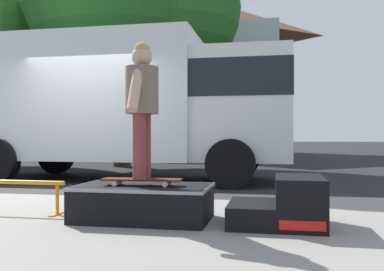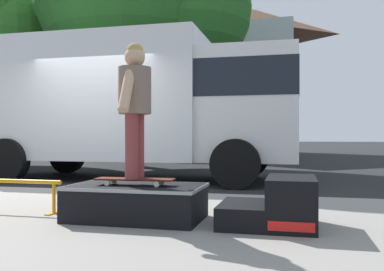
{
  "view_description": "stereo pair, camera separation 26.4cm",
  "coord_description": "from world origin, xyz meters",
  "px_view_note": "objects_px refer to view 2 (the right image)",
  "views": [
    {
      "loc": [
        3.55,
        -6.55,
        0.95
      ],
      "look_at": [
        2.46,
        -0.91,
        0.96
      ],
      "focal_mm": 39.58,
      "sensor_mm": 36.0,
      "label": 1
    },
    {
      "loc": [
        3.81,
        -6.49,
        0.95
      ],
      "look_at": [
        2.46,
        -0.91,
        0.96
      ],
      "focal_mm": 39.58,
      "sensor_mm": 36.0,
      "label": 2
    }
  ],
  "objects_px": {
    "skate_box": "(136,201)",
    "skateboard": "(135,180)",
    "skater_kid": "(135,99)",
    "box_truck": "(137,102)",
    "kicker_ramp": "(276,206)"
  },
  "relations": [
    {
      "from": "skate_box",
      "to": "kicker_ramp",
      "type": "xyz_separation_m",
      "value": [
        1.36,
        -0.0,
        0.0
      ]
    },
    {
      "from": "skate_box",
      "to": "skateboard",
      "type": "relative_size",
      "value": 1.67
    },
    {
      "from": "skateboard",
      "to": "skater_kid",
      "type": "height_order",
      "value": "skater_kid"
    },
    {
      "from": "box_truck",
      "to": "skateboard",
      "type": "bearing_deg",
      "value": -69.16
    },
    {
      "from": "skateboard",
      "to": "skater_kid",
      "type": "distance_m",
      "value": 0.8
    },
    {
      "from": "skater_kid",
      "to": "box_truck",
      "type": "bearing_deg",
      "value": 110.84
    },
    {
      "from": "skate_box",
      "to": "kicker_ramp",
      "type": "distance_m",
      "value": 1.36
    },
    {
      "from": "skateboard",
      "to": "box_truck",
      "type": "xyz_separation_m",
      "value": [
        -1.82,
        4.78,
        1.18
      ]
    },
    {
      "from": "kicker_ramp",
      "to": "skateboard",
      "type": "distance_m",
      "value": 1.38
    },
    {
      "from": "skater_kid",
      "to": "box_truck",
      "type": "relative_size",
      "value": 0.19
    },
    {
      "from": "box_truck",
      "to": "kicker_ramp",
      "type": "bearing_deg",
      "value": -56.16
    },
    {
      "from": "skate_box",
      "to": "box_truck",
      "type": "bearing_deg",
      "value": 111.03
    },
    {
      "from": "skate_box",
      "to": "skater_kid",
      "type": "distance_m",
      "value": 1.01
    },
    {
      "from": "skateboard",
      "to": "box_truck",
      "type": "distance_m",
      "value": 5.25
    },
    {
      "from": "kicker_ramp",
      "to": "skateboard",
      "type": "bearing_deg",
      "value": -178.78
    }
  ]
}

